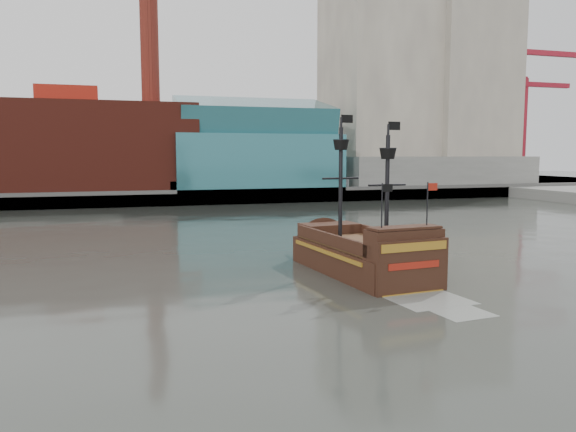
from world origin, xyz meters
name	(u,v)px	position (x,y,z in m)	size (l,w,h in m)	color
ground	(368,292)	(0.00, 0.00, 0.00)	(400.00, 400.00, 0.00)	#292C26
promenade_far	(185,189)	(0.00, 92.00, 1.00)	(220.00, 60.00, 2.00)	slate
seawall	(207,197)	(0.00, 62.50, 1.30)	(220.00, 1.00, 2.60)	#4C4C49
skyline	(213,75)	(5.21, 84.56, 24.55)	(149.00, 45.00, 62.00)	#7B614A
crane_a	(521,109)	(78.63, 82.00, 19.11)	(22.50, 4.00, 32.25)	slate
crane_b	(525,127)	(88.23, 92.00, 15.57)	(19.10, 4.00, 26.25)	slate
pirate_ship	(362,259)	(1.89, 5.01, 1.10)	(6.33, 16.66, 12.19)	black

